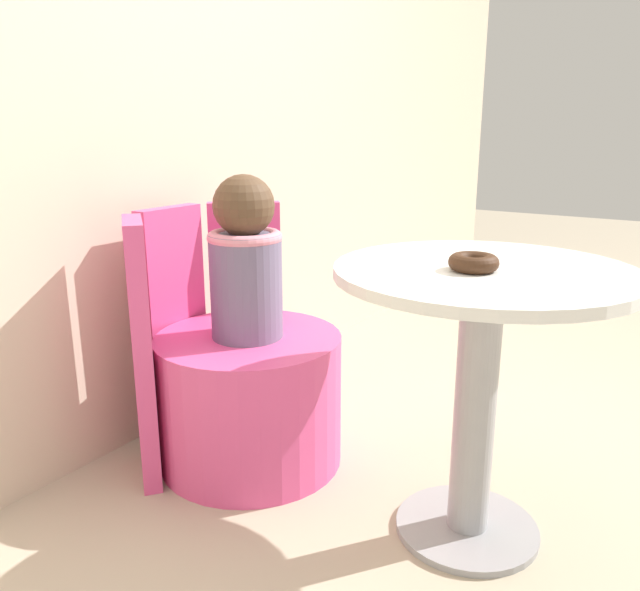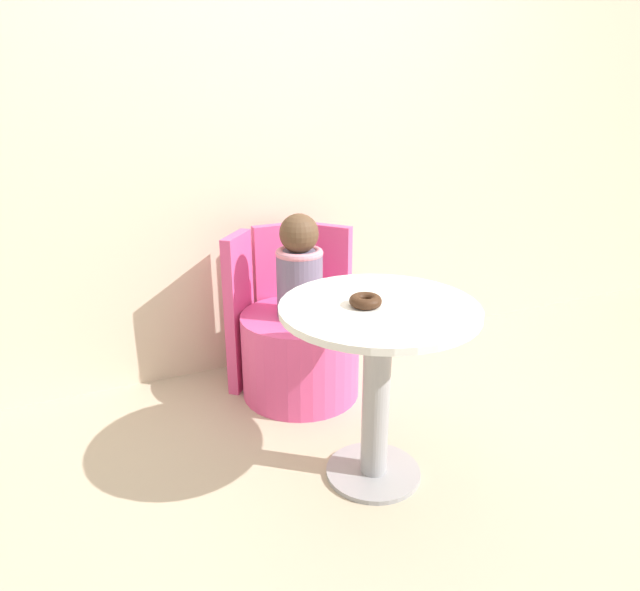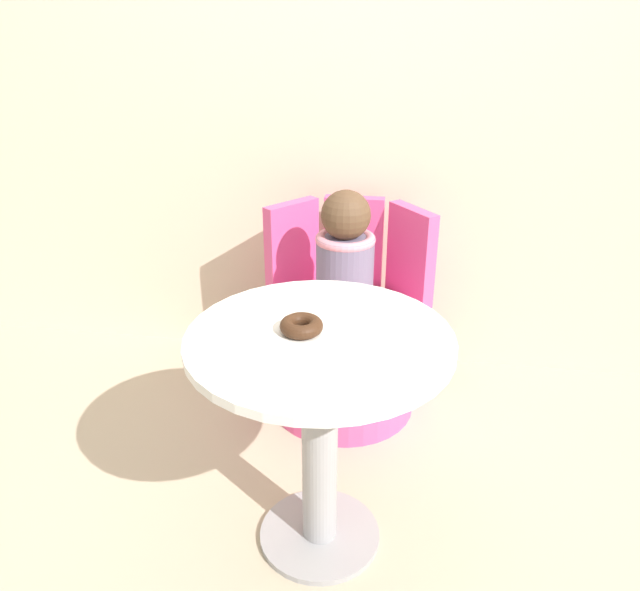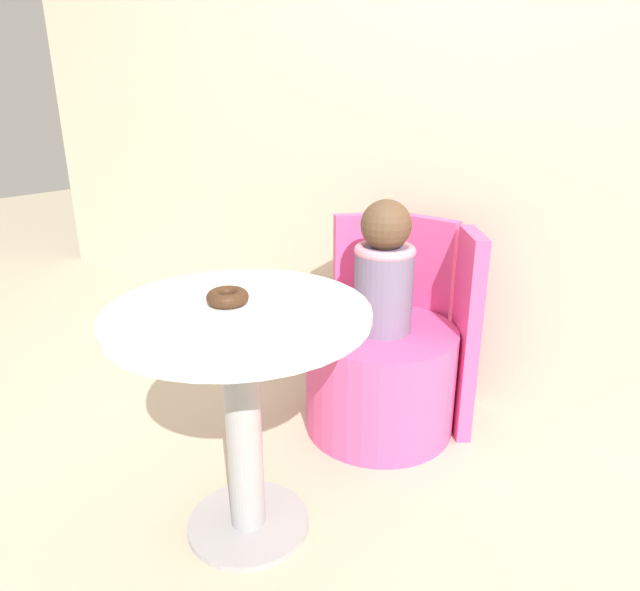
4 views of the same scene
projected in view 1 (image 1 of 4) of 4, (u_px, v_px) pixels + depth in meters
ground_plane at (485, 526)px, 1.58m from camera, size 12.00×12.00×0.00m
back_wall at (142, 49)px, 1.85m from camera, size 6.00×0.06×2.40m
round_table at (479, 347)px, 1.43m from camera, size 0.68×0.68×0.68m
tub_chair at (250, 398)px, 1.85m from camera, size 0.54×0.54×0.39m
booth_backrest at (191, 329)px, 1.92m from camera, size 0.64×0.23×0.74m
child_figure at (246, 261)px, 1.74m from camera, size 0.21×0.21×0.46m
donut at (474, 262)px, 1.35m from camera, size 0.11×0.11×0.04m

